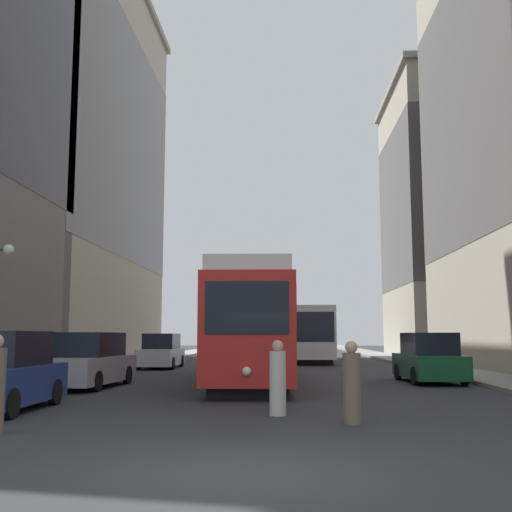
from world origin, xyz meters
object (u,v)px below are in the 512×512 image
at_px(streetcar, 254,325).
at_px(parked_car_left_mid, 89,362).
at_px(parked_car_right_far, 429,359).
at_px(pedestrian_crossing_near, 352,385).
at_px(transit_bus, 311,332).
at_px(pedestrian_crossing_far, 278,380).
at_px(parked_car_left_near, 161,352).

distance_m(streetcar, parked_car_left_mid, 6.05).
bearing_deg(parked_car_right_far, pedestrian_crossing_near, 67.72).
xyz_separation_m(streetcar, pedestrian_crossing_near, (2.44, -10.63, -1.35)).
relative_size(streetcar, transit_bus, 1.11).
relative_size(transit_bus, parked_car_right_far, 2.86).
bearing_deg(pedestrian_crossing_far, pedestrian_crossing_near, -10.51).
xyz_separation_m(parked_car_right_far, pedestrian_crossing_far, (-5.47, -9.72, -0.09)).
xyz_separation_m(parked_car_left_mid, pedestrian_crossing_near, (7.87, -8.28, -0.09)).
xyz_separation_m(parked_car_left_mid, pedestrian_crossing_far, (6.40, -7.04, -0.09)).
bearing_deg(parked_car_left_mid, parked_car_left_near, 93.00).
bearing_deg(pedestrian_crossing_near, parked_car_left_mid, -56.31).
distance_m(transit_bus, parked_car_left_near, 12.08).
xyz_separation_m(parked_car_right_far, pedestrian_crossing_near, (-3.99, -10.96, -0.09)).
bearing_deg(pedestrian_crossing_near, transit_bus, -100.71).
height_order(parked_car_right_far, pedestrian_crossing_near, parked_car_right_far).
height_order(parked_car_left_near, parked_car_right_far, same).
relative_size(parked_car_left_mid, parked_car_right_far, 1.15).
xyz_separation_m(parked_car_left_near, pedestrian_crossing_far, (6.40, -19.29, -0.09)).
height_order(transit_bus, parked_car_left_near, transit_bus).
bearing_deg(pedestrian_crossing_far, parked_car_left_near, 137.77).
height_order(transit_bus, parked_car_left_mid, transit_bus).
xyz_separation_m(transit_bus, parked_car_left_mid, (-8.30, -20.96, -1.10)).
distance_m(parked_car_left_near, pedestrian_crossing_far, 20.33).
relative_size(transit_bus, parked_car_left_mid, 2.49).
height_order(parked_car_right_far, pedestrian_crossing_far, parked_car_right_far).
height_order(transit_bus, pedestrian_crossing_far, transit_bus).
relative_size(parked_car_left_near, parked_car_left_mid, 0.94).
xyz_separation_m(streetcar, pedestrian_crossing_far, (0.97, -9.40, -1.35)).
bearing_deg(streetcar, transit_bus, 80.11).
bearing_deg(parked_car_left_mid, pedestrian_crossing_near, -43.45).
xyz_separation_m(parked_car_left_near, pedestrian_crossing_near, (7.88, -20.53, -0.09)).
height_order(pedestrian_crossing_near, pedestrian_crossing_far, pedestrian_crossing_far).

